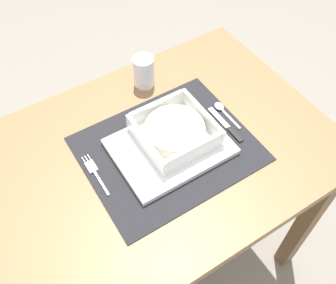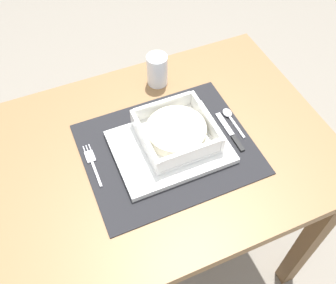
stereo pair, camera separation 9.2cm
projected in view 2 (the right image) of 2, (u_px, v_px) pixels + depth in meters
name	position (u px, v px, depth m)	size (l,w,h in m)	color
ground_plane	(161.00, 253.00, 1.56)	(6.00, 6.00, 0.00)	gray
dining_table	(158.00, 173.00, 1.08)	(0.92, 0.65, 0.72)	brown
placemat	(168.00, 149.00, 0.99)	(0.43, 0.35, 0.00)	black
serving_plate	(170.00, 147.00, 0.98)	(0.29, 0.22, 0.02)	white
porridge_bowl	(176.00, 132.00, 0.98)	(0.18, 0.18, 0.05)	white
fork	(92.00, 162.00, 0.96)	(0.02, 0.13, 0.00)	silver
spoon	(229.00, 116.00, 1.05)	(0.02, 0.11, 0.01)	silver
butter_knife	(232.00, 134.00, 1.02)	(0.01, 0.14, 0.01)	black
drinking_glass	(157.00, 71.00, 1.11)	(0.06, 0.06, 0.10)	white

